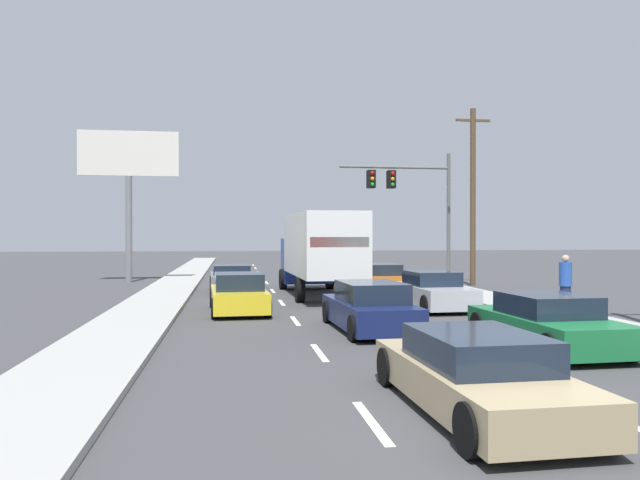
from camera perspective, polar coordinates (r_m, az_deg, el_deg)
ground_plane at (r=32.90m, az=-1.98°, el=-4.02°), size 140.00×140.00×0.00m
sidewalk_right at (r=29.46m, az=11.58°, el=-4.41°), size 2.26×80.00×0.14m
sidewalk_left at (r=27.86m, az=-14.03°, el=-4.69°), size 2.26×80.00×0.14m
lane_markings at (r=28.46m, az=-0.99°, el=-4.71°), size 3.54×52.00×0.01m
car_gray at (r=28.00m, az=-8.24°, el=-3.65°), size 2.06×4.29×1.22m
car_yellow at (r=20.50m, az=-7.59°, el=-5.05°), size 2.00×4.28×1.31m
box_truck at (r=25.60m, az=-0.07°, el=-0.79°), size 2.74×8.81×3.43m
car_navy at (r=16.48m, az=4.65°, el=-6.33°), size 1.98×4.41×1.31m
car_tan at (r=9.28m, az=14.33°, el=-12.04°), size 1.96×4.57×1.16m
car_orange at (r=28.78m, az=5.48°, el=-3.51°), size 1.90×4.69×1.24m
car_silver at (r=21.74m, az=10.39°, el=-4.75°), size 1.99×4.33×1.30m
car_green at (r=14.74m, az=20.33°, el=-7.32°), size 2.06×4.43×1.23m
traffic_signal_mast at (r=33.32m, az=7.90°, el=4.60°), size 6.11×0.69×6.99m
utility_pole_mid at (r=32.12m, az=14.03°, el=4.13°), size 1.80×0.28×8.99m
roadside_billboard at (r=35.22m, az=-17.36°, el=6.21°), size 5.36×0.36×8.26m
pedestrian_near_corner at (r=20.45m, az=21.86°, el=-3.81°), size 0.38×0.38×1.80m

